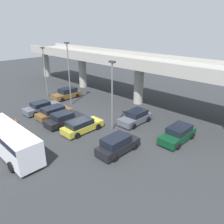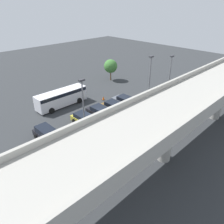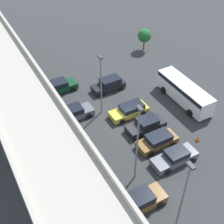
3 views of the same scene
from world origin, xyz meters
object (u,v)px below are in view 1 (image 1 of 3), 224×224
Objects in this scene: parked_car_6 at (117,145)px; lamp_post_by_overpass at (112,91)px; parked_car_1 at (42,107)px; parked_car_0 at (67,93)px; shuttle_bus at (10,139)px; parked_car_2 at (54,112)px; parked_car_4 at (82,126)px; parked_car_3 at (64,119)px; traffic_cone at (16,121)px; lamp_post_mid_lot at (69,70)px; parked_car_5 at (136,117)px; lamp_post_near_aisle at (45,68)px; parked_car_7 at (178,134)px.

lamp_post_by_overpass is (-3.59, 2.96, 3.74)m from parked_car_6.
parked_car_1 is 0.63× the size of lamp_post_by_overpass.
shuttle_bus is (10.02, -12.98, 0.78)m from parked_car_0.
parked_car_4 reaches higher than parked_car_2.
parked_car_3 is (8.04, -6.02, -0.06)m from parked_car_0.
lamp_post_mid_lot is at bearing 95.32° from traffic_cone.
parked_car_2 is 8.68m from shuttle_bus.
parked_car_5 is 17.43m from lamp_post_near_aisle.
parked_car_3 is 13.01m from parked_car_7.
parked_car_1 is at bearing 89.41° from parked_car_6.
parked_car_7 is at bearing 4.16° from lamp_post_mid_lot.
parked_car_5 is at bearing 45.27° from traffic_cone.
parked_car_5 is 13.82m from shuttle_bus.
parked_car_3 is at bearing -62.90° from parked_car_7.
parked_car_3 reaches higher than parked_car_1.
parked_car_2 is 0.57× the size of lamp_post_near_aisle.
parked_car_1 reaches higher than traffic_cone.
traffic_cone is at bearing 120.11° from parked_car_4.
parked_car_0 is at bearing 53.18° from parked_car_3.
parked_car_0 is 10.62m from traffic_cone.
lamp_post_near_aisle reaches higher than lamp_post_by_overpass.
parked_car_4 is 7.41m from shuttle_bus.
lamp_post_mid_lot is at bearing 65.96° from parked_car_0.
parked_car_0 is 5.19m from lamp_post_near_aisle.
parked_car_6 is at bearing -90.59° from parked_car_1.
parked_car_7 reaches higher than parked_car_3.
parked_car_5 is 0.50× the size of lamp_post_mid_lot.
parked_car_6 reaches higher than traffic_cone.
shuttle_bus is 12.06× the size of traffic_cone.
parked_car_0 is 1.05× the size of parked_car_6.
lamp_post_mid_lot is at bearing -81.78° from parked_car_5.
parked_car_5 is at bearing 24.86° from parked_car_6.
parked_car_5 is at bearing -25.06° from parked_car_4.
parked_car_2 reaches higher than traffic_cone.
parked_car_5 is at bearing -106.06° from shuttle_bus.
lamp_post_near_aisle is at bearing -60.63° from parked_car_0.
parked_car_4 is 0.61× the size of lamp_post_by_overpass.
parked_car_4 is at bearing 62.76° from parked_car_0.
parked_car_0 is 0.59× the size of lamp_post_near_aisle.
parked_car_3 is 0.60× the size of lamp_post_by_overpass.
parked_car_0 is at bearing 23.97° from parked_car_1.
shuttle_bus is 14.13m from lamp_post_mid_lot.
lamp_post_mid_lot is at bearing -3.92° from parked_car_1.
parked_car_3 is 1.04× the size of parked_car_6.
shuttle_bus is at bearing -58.71° from lamp_post_mid_lot.
parked_car_6 is at bearing -91.54° from parked_car_2.
shuttle_bus is (1.98, -6.97, 0.84)m from parked_car_3.
parked_car_1 is 4.24m from traffic_cone.
lamp_post_near_aisle is at bearing 68.76° from parked_car_3.
parked_car_6 reaches higher than parked_car_7.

